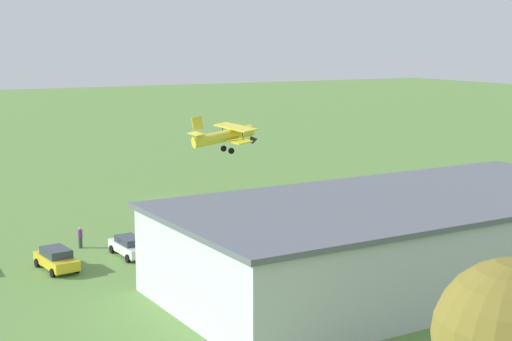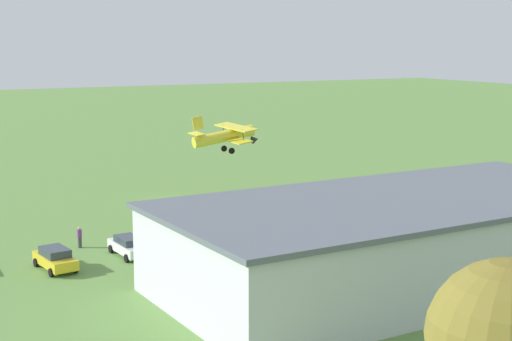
{
  "view_description": "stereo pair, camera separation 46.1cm",
  "coord_description": "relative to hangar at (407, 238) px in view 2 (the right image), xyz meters",
  "views": [
    {
      "loc": [
        30.34,
        74.68,
        16.76
      ],
      "look_at": [
        -4.48,
        10.46,
        4.48
      ],
      "focal_mm": 54.57,
      "sensor_mm": 36.0,
      "label": 1
    },
    {
      "loc": [
        29.94,
        74.9,
        16.76
      ],
      "look_at": [
        -4.48,
        10.46,
        4.48
      ],
      "focal_mm": 54.57,
      "sensor_mm": 36.0,
      "label": 2
    }
  ],
  "objects": [
    {
      "name": "hangar",
      "position": [
        0.0,
        0.0,
        0.0
      ],
      "size": [
        35.82,
        17.63,
        6.05
      ],
      "color": "silver",
      "rests_on": "ground_plane"
    },
    {
      "name": "ground_plane",
      "position": [
        4.29,
        -33.23,
        -3.03
      ],
      "size": [
        400.0,
        400.0,
        0.0
      ],
      "primitive_type": "plane",
      "color": "#608C42"
    },
    {
      "name": "car_white",
      "position": [
        15.18,
        -15.22,
        -2.22
      ],
      "size": [
        2.17,
        4.81,
        1.55
      ],
      "color": "white",
      "rests_on": "ground_plane"
    },
    {
      "name": "person_crossing_taxiway",
      "position": [
        -3.08,
        -20.06,
        -2.24
      ],
      "size": [
        0.48,
        0.48,
        1.61
      ],
      "color": "orange",
      "rests_on": "ground_plane"
    },
    {
      "name": "biplane",
      "position": [
        -0.61,
        -30.1,
        3.98
      ],
      "size": [
        7.57,
        7.55,
        3.98
      ],
      "color": "yellow"
    },
    {
      "name": "person_watching_takeoff",
      "position": [
        -15.81,
        -20.58,
        -2.24
      ],
      "size": [
        0.53,
        0.53,
        1.6
      ],
      "color": "navy",
      "rests_on": "ground_plane"
    },
    {
      "name": "car_yellow",
      "position": [
        21.17,
        -14.24,
        -2.18
      ],
      "size": [
        2.52,
        4.8,
        1.65
      ],
      "color": "gold",
      "rests_on": "ground_plane"
    },
    {
      "name": "person_by_parked_cars",
      "position": [
        9.91,
        -17.28,
        -2.27
      ],
      "size": [
        0.42,
        0.42,
        1.54
      ],
      "color": "beige",
      "rests_on": "ground_plane"
    },
    {
      "name": "car_orange",
      "position": [
        -16.0,
        -16.77,
        -2.2
      ],
      "size": [
        2.58,
        4.84,
        1.6
      ],
      "color": "orange",
      "rests_on": "ground_plane"
    },
    {
      "name": "person_walking_on_apron",
      "position": [
        17.91,
        -19.45,
        -2.16
      ],
      "size": [
        0.45,
        0.45,
        1.75
      ],
      "color": "#3F3F47",
      "rests_on": "ground_plane"
    },
    {
      "name": "tree_behind_hangar_left",
      "position": [
        12.25,
        21.11,
        2.32
      ],
      "size": [
        6.33,
        6.33,
        8.53
      ],
      "color": "brown",
      "rests_on": "ground_plane"
    }
  ]
}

